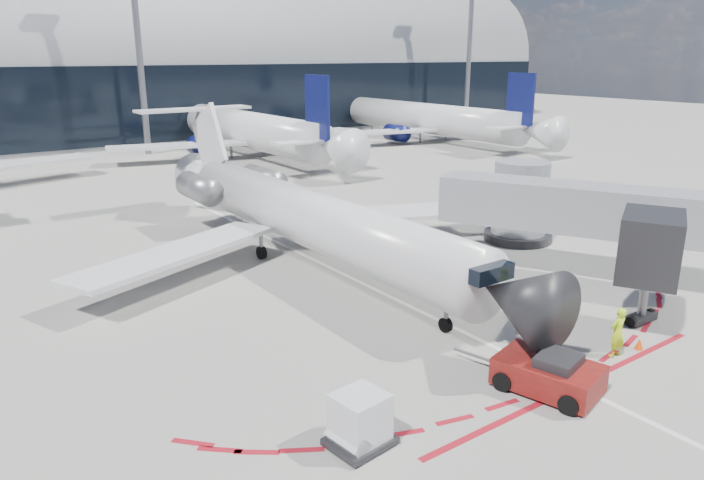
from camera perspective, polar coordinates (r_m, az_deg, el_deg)
ground at (r=30.35m, az=1.72°, el=-4.34°), size 260.00×260.00×0.00m
apron_centerline at (r=31.86m, az=-0.45°, el=-3.29°), size 0.25×40.00×0.01m
apron_stop_bar at (r=23.13m, az=19.63°, el=-12.40°), size 14.00×0.25×0.01m
terminal_building at (r=89.21m, az=-25.13°, el=13.61°), size 150.00×24.15×24.00m
jet_bridge at (r=34.22m, az=18.12°, el=2.53°), size 10.03×15.20×4.90m
light_mast_centre at (r=73.96m, az=-18.89°, el=17.05°), size 0.70×0.70×25.00m
light_mast_east at (r=100.95m, az=10.64°, el=17.28°), size 0.70×0.70×25.00m
regional_jet at (r=33.70m, az=-4.77°, el=2.39°), size 25.27×31.16×7.80m
pushback_tug at (r=22.34m, az=17.44°, el=-11.52°), size 2.91×5.35×1.36m
ramp_worker at (r=25.36m, az=22.99°, el=-7.73°), size 0.74×0.52×1.93m
uld_container at (r=18.56m, az=0.73°, el=-16.12°), size 1.91×1.68×1.64m
safety_cone_left at (r=18.81m, az=-1.53°, el=-17.80°), size 0.32×0.32×0.45m
safety_cone_right at (r=26.59m, az=24.65°, el=-8.57°), size 0.32×0.32×0.45m
bg_airliner_2 at (r=70.69m, az=-9.81°, el=12.16°), size 34.90×36.95×11.29m
bg_airliner_3 at (r=82.27m, az=7.05°, el=12.78°), size 34.18×36.19×11.06m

